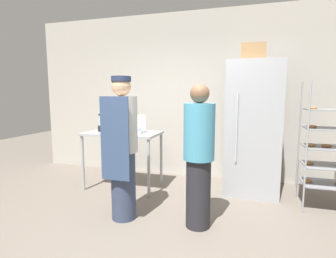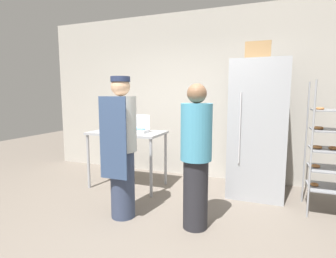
{
  "view_description": "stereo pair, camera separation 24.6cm",
  "coord_description": "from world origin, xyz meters",
  "views": [
    {
      "loc": [
        0.82,
        -2.45,
        1.49
      ],
      "look_at": [
        -0.1,
        0.7,
        1.07
      ],
      "focal_mm": 28.0,
      "sensor_mm": 36.0,
      "label": 1
    },
    {
      "loc": [
        1.05,
        -2.37,
        1.49
      ],
      "look_at": [
        -0.1,
        0.7,
        1.07
      ],
      "focal_mm": 28.0,
      "sensor_mm": 36.0,
      "label": 2
    }
  ],
  "objects": [
    {
      "name": "person_baker",
      "position": [
        -0.55,
        0.32,
        0.89
      ],
      "size": [
        0.36,
        0.38,
        1.7
      ],
      "color": "#333D56",
      "rests_on": "ground_plane"
    },
    {
      "name": "prep_counter",
      "position": [
        -1.03,
        1.3,
        0.8
      ],
      "size": [
        1.18,
        0.67,
        0.91
      ],
      "color": "#9EA0A5",
      "rests_on": "ground_plane"
    },
    {
      "name": "baking_rack",
      "position": [
        1.86,
        1.34,
        0.82
      ],
      "size": [
        0.58,
        0.52,
        1.67
      ],
      "color": "#93969B",
      "rests_on": "ground_plane"
    },
    {
      "name": "cardboard_storage_box",
      "position": [
        0.91,
        1.61,
        2.1
      ],
      "size": [
        0.34,
        0.33,
        0.24
      ],
      "color": "#937047",
      "rests_on": "refrigerator"
    },
    {
      "name": "refrigerator",
      "position": [
        0.94,
        1.67,
        0.99
      ],
      "size": [
        0.78,
        0.75,
        1.98
      ],
      "color": "#9EA0A5",
      "rests_on": "ground_plane"
    },
    {
      "name": "donut_box",
      "position": [
        -0.79,
        1.28,
        0.95
      ],
      "size": [
        0.24,
        0.23,
        0.28
      ],
      "color": "white",
      "rests_on": "prep_counter"
    },
    {
      "name": "back_wall",
      "position": [
        0.0,
        2.31,
        1.48
      ],
      "size": [
        6.4,
        0.12,
        2.96
      ],
      "primitive_type": "cube",
      "color": "#ADA89E",
      "rests_on": "ground_plane"
    },
    {
      "name": "ground_plane",
      "position": [
        0.0,
        0.0,
        0.0
      ],
      "size": [
        14.0,
        14.0,
        0.0
      ],
      "primitive_type": "plane",
      "color": "#6B6056"
    },
    {
      "name": "blender_pitcher",
      "position": [
        -1.4,
        1.31,
        1.03
      ],
      "size": [
        0.13,
        0.13,
        0.28
      ],
      "color": "black",
      "rests_on": "prep_counter"
    },
    {
      "name": "person_customer",
      "position": [
        0.35,
        0.37,
        0.82
      ],
      "size": [
        0.34,
        0.34,
        1.61
      ],
      "color": "#232328",
      "rests_on": "ground_plane"
    }
  ]
}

